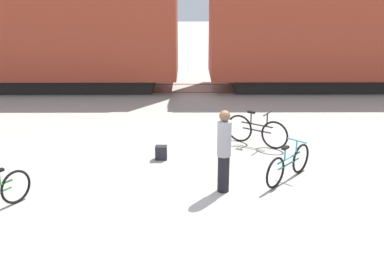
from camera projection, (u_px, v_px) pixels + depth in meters
ground_plane at (198, 195)px, 9.09m from camera, size 80.00×80.00×0.00m
freight_train at (194, 15)px, 17.15m from camera, size 25.01×2.83×5.45m
rail_near at (194, 92)px, 17.37m from camera, size 37.01×0.07×0.01m
rail_far at (193, 84)px, 18.74m from camera, size 37.01×0.07×0.01m
bicycle_teal at (289, 164)px, 9.67m from camera, size 1.21×1.31×0.85m
bicycle_black at (257, 131)px, 11.73m from camera, size 1.49×1.01×0.92m
person_in_grey at (224, 151)px, 8.99m from camera, size 0.28×0.28×1.73m
backpack at (161, 153)px, 10.86m from camera, size 0.28×0.20×0.34m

